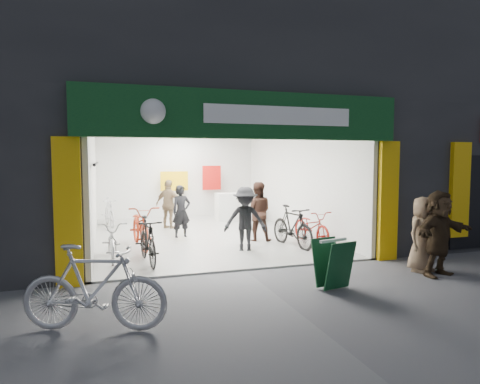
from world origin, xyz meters
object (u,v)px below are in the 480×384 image
parked_bike (94,288)px  pedestrian_near (422,234)px  bike_left_front (112,240)px  sandwich_board (333,262)px  bike_right_front (292,227)px

parked_bike → pedestrian_near: (6.10, 1.12, 0.17)m
bike_left_front → sandwich_board: bike_left_front is taller
bike_left_front → bike_right_front: 4.30m
parked_bike → pedestrian_near: 6.20m
pedestrian_near → bike_left_front: bearing=137.6°
bike_right_front → pedestrian_near: bearing=-70.6°
bike_right_front → bike_left_front: bearing=171.1°
bike_left_front → pedestrian_near: size_ratio=1.14×
sandwich_board → pedestrian_near: bearing=-0.2°
bike_left_front → parked_bike: (-0.30, -3.95, 0.13)m
bike_left_front → bike_right_front: size_ratio=0.96×
parked_bike → pedestrian_near: bearing=-60.3°
sandwich_board → bike_right_front: bearing=64.8°
bike_left_front → sandwich_board: size_ratio=2.02×
pedestrian_near → sandwich_board: bearing=175.7°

